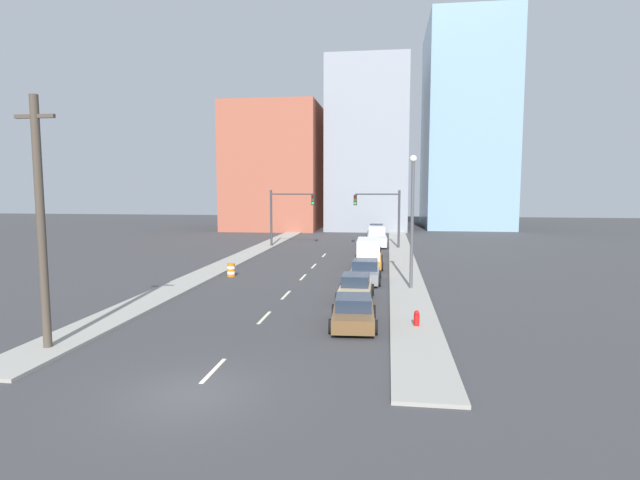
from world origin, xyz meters
name	(u,v)px	position (x,y,z in m)	size (l,w,h in m)	color
ground_plane	(191,394)	(0.00, 0.00, 0.00)	(200.00, 200.00, 0.00)	#38383A
sidewalk_left	(279,239)	(-7.24, 45.47, 0.07)	(2.27, 90.95, 0.13)	gray
sidewalk_right	(399,241)	(7.24, 45.47, 0.07)	(2.27, 90.95, 0.13)	gray
lane_stripe_at_2m	(213,370)	(0.00, 2.00, 0.00)	(0.16, 2.40, 0.01)	beige
lane_stripe_at_9m	(264,317)	(0.00, 9.20, 0.00)	(0.16, 2.40, 0.01)	beige
lane_stripe_at_14m	(286,295)	(0.00, 14.45, 0.00)	(0.16, 2.40, 0.01)	beige
lane_stripe_at_20m	(303,277)	(0.00, 20.47, 0.00)	(0.16, 2.40, 0.01)	beige
lane_stripe_at_26m	(314,266)	(0.00, 25.64, 0.00)	(0.16, 2.40, 0.01)	beige
lane_stripe_at_32m	(324,255)	(0.00, 32.26, 0.00)	(0.16, 2.40, 0.01)	beige
building_brick_left	(277,168)	(-11.48, 63.15, 9.45)	(14.00, 16.00, 18.90)	#9E513D
building_office_center	(369,149)	(2.72, 67.15, 12.62)	(12.00, 20.00, 25.24)	gray
building_glass_right	(465,128)	(18.28, 71.15, 16.19)	(13.00, 20.00, 32.39)	#7A9EB7
traffic_signal_left	(284,210)	(-5.13, 38.41, 4.01)	(4.86, 0.35, 6.11)	#38383D
traffic_signal_right	(385,210)	(5.67, 38.41, 4.01)	(4.86, 0.35, 6.11)	#38383D
utility_pole_left_near	(41,222)	(-7.17, 3.23, 5.01)	(1.60, 0.32, 9.78)	#473D33
traffic_barrel	(231,270)	(-5.17, 20.07, 0.47)	(0.56, 0.56, 0.95)	orange
street_lamp	(412,213)	(7.42, 16.91, 4.82)	(0.44, 0.44, 8.31)	#4C4C51
fire_hydrant	(417,320)	(7.29, 8.26, 0.41)	(0.26, 0.26, 0.84)	red
sedan_brown	(353,312)	(4.43, 8.34, 0.64)	(2.32, 4.51, 1.38)	brown
sedan_tan	(356,288)	(4.19, 13.63, 0.68)	(2.00, 4.37, 1.49)	tan
sedan_gray	(365,272)	(4.46, 19.20, 0.69)	(2.16, 4.53, 1.52)	slate
box_truck_orange	(369,254)	(4.44, 25.68, 1.08)	(2.39, 6.23, 2.29)	orange
sedan_red	(370,248)	(4.34, 33.12, 0.68)	(2.04, 4.35, 1.52)	red
pickup_truck_silver	(377,238)	(4.76, 40.67, 0.86)	(2.50, 6.17, 2.14)	#B2B2BC
sedan_teal	(375,234)	(4.45, 47.31, 0.67)	(2.23, 4.61, 1.47)	#196B75
sedan_green	(376,230)	(4.44, 53.15, 0.71)	(2.28, 4.39, 1.54)	#1E6033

